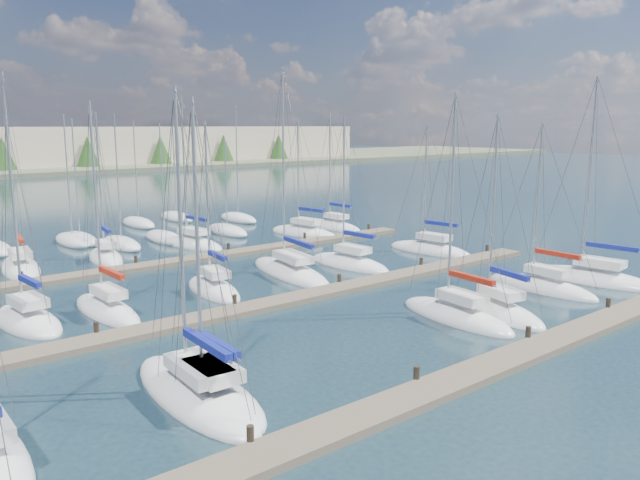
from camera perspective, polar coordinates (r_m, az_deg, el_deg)
ground at (r=77.09m, az=-22.19°, el=1.89°), size 400.00×400.00×0.00m
dock_near at (r=28.72m, az=15.60°, el=-10.98°), size 44.00×1.93×1.10m
dock_mid at (r=38.00m, az=-1.93°, el=-5.28°), size 44.00×1.93×1.10m
dock_far at (r=49.55m, az=-11.80°, el=-1.77°), size 44.00×1.93×1.10m
sailboat_l at (r=47.10m, az=2.70°, el=-2.16°), size 3.07×7.84×11.80m
sailboat_j at (r=40.33m, az=-9.71°, el=-4.45°), size 3.21×6.87×11.45m
sailboat_b at (r=25.51m, az=-11.34°, el=-13.56°), size 3.35×9.36×12.63m
sailboat_e at (r=36.65m, az=15.76°, el=-6.23°), size 3.91×7.58×11.77m
sailboat_d at (r=35.16m, az=12.34°, el=-6.78°), size 3.12×7.99×12.88m
sailboat_r at (r=63.99m, az=1.27°, el=1.23°), size 2.62×7.54×12.37m
sailboat_i at (r=37.33m, az=-18.88°, el=-6.08°), size 2.33×7.56×12.49m
sailboat_m at (r=52.92m, az=10.02°, el=-0.90°), size 3.39×8.17×11.23m
sailboat_k at (r=44.42m, az=-2.76°, el=-2.92°), size 4.25×10.44×15.13m
sailboat_n at (r=50.56m, az=-25.69°, el=-2.30°), size 3.61×8.57×14.92m
sailboat_h at (r=36.96m, az=-25.17°, el=-6.71°), size 3.17×7.01×11.72m
sailboat_o at (r=51.91m, az=-18.98°, el=-1.52°), size 3.32×6.63×12.20m
sailboat_f at (r=42.73m, az=19.58°, el=-4.08°), size 2.29×7.81×11.35m
sailboat_c at (r=25.09m, az=-10.06°, el=-13.90°), size 2.97×7.30×12.21m
sailboat_g at (r=46.40m, az=23.66°, el=-3.23°), size 3.96×8.93×14.33m
sailboat_p at (r=56.06m, az=-11.66°, el=-0.31°), size 3.81×8.36×13.68m
sailboat_q at (r=60.48m, az=-1.50°, el=0.67°), size 4.15×8.46×11.81m
distant_boats at (r=60.45m, az=-21.54°, el=0.04°), size 36.93×20.75×13.30m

